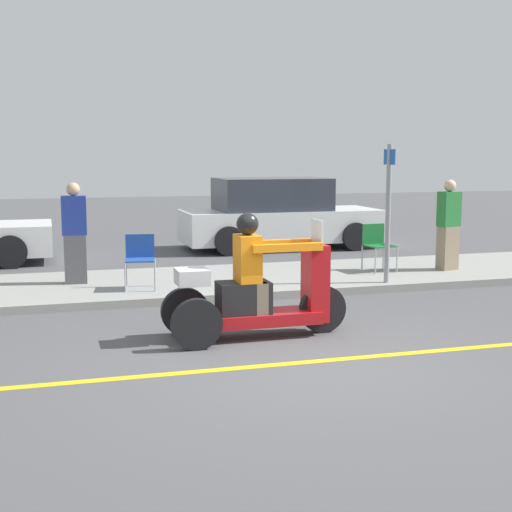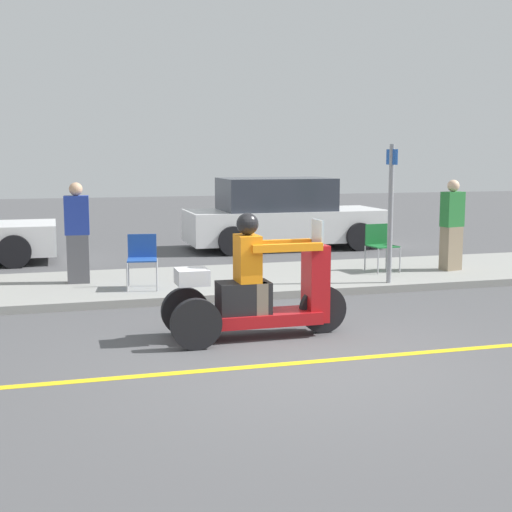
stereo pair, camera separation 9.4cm
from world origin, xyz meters
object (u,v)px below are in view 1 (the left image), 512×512
(street_sign, at_px, (388,208))
(folding_chair_set_back, at_px, (140,255))
(spectator_near_curb, at_px, (448,227))
(parked_car_lot_center, at_px, (278,216))
(spectator_end_of_line, at_px, (75,235))
(motorcycle_trike, at_px, (257,293))
(folding_chair_curbside, at_px, (377,242))

(street_sign, bearing_deg, folding_chair_set_back, 170.73)
(spectator_near_curb, height_order, parked_car_lot_center, spectator_near_curb)
(spectator_end_of_line, bearing_deg, parked_car_lot_center, 40.56)
(spectator_end_of_line, relative_size, spectator_near_curb, 1.00)
(parked_car_lot_center, bearing_deg, spectator_near_curb, -69.37)
(motorcycle_trike, bearing_deg, folding_chair_set_back, 108.83)
(spectator_near_curb, height_order, folding_chair_set_back, spectator_near_curb)
(street_sign, bearing_deg, parked_car_lot_center, 90.81)
(spectator_near_curb, height_order, folding_chair_curbside, spectator_near_curb)
(motorcycle_trike, distance_m, street_sign, 3.75)
(spectator_near_curb, relative_size, folding_chair_set_back, 1.95)
(spectator_end_of_line, relative_size, street_sign, 0.73)
(spectator_near_curb, xyz_separation_m, street_sign, (-1.62, -0.85, 0.43))
(spectator_near_curb, xyz_separation_m, folding_chair_curbside, (-1.26, 0.27, -0.27))
(street_sign, bearing_deg, spectator_end_of_line, 164.43)
(folding_chair_set_back, bearing_deg, spectator_end_of_line, 142.97)
(folding_chair_curbside, relative_size, street_sign, 0.37)
(motorcycle_trike, bearing_deg, street_sign, 38.89)
(spectator_near_curb, distance_m, folding_chair_curbside, 1.31)
(folding_chair_set_back, bearing_deg, motorcycle_trike, -71.17)
(spectator_near_curb, xyz_separation_m, parked_car_lot_center, (-1.70, 4.52, -0.13))
(spectator_end_of_line, distance_m, folding_chair_curbside, 5.17)
(spectator_near_curb, distance_m, street_sign, 1.88)
(motorcycle_trike, bearing_deg, parked_car_lot_center, 70.09)
(spectator_end_of_line, xyz_separation_m, folding_chair_set_back, (0.94, -0.71, -0.27))
(spectator_near_curb, bearing_deg, spectator_end_of_line, 175.72)
(folding_chair_set_back, height_order, parked_car_lot_center, parked_car_lot_center)
(folding_chair_set_back, relative_size, folding_chair_curbside, 1.00)
(motorcycle_trike, height_order, street_sign, street_sign)
(street_sign, bearing_deg, spectator_near_curb, 27.75)
(parked_car_lot_center, bearing_deg, folding_chair_curbside, -84.02)
(folding_chair_set_back, distance_m, street_sign, 3.97)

